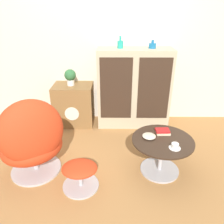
{
  "coord_description": "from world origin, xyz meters",
  "views": [
    {
      "loc": [
        0.09,
        -1.79,
        1.67
      ],
      "look_at": [
        0.07,
        0.53,
        0.55
      ],
      "focal_mm": 35.0,
      "sensor_mm": 36.0,
      "label": 1
    }
  ],
  "objects_px": {
    "vase_leftmost": "(120,44)",
    "potted_plant": "(70,76)",
    "coffee_table": "(162,151)",
    "bowl": "(149,136)",
    "teacup": "(175,147)",
    "ottoman": "(80,172)",
    "vase_inner_left": "(152,45)",
    "tv_console": "(74,105)",
    "sideboard": "(134,88)",
    "book_stack": "(163,131)",
    "egg_chair": "(32,140)"
  },
  "relations": [
    {
      "from": "vase_leftmost",
      "to": "potted_plant",
      "type": "height_order",
      "value": "vase_leftmost"
    },
    {
      "from": "potted_plant",
      "to": "coffee_table",
      "type": "bearing_deg",
      "value": -44.18
    },
    {
      "from": "bowl",
      "to": "coffee_table",
      "type": "bearing_deg",
      "value": -15.89
    },
    {
      "from": "teacup",
      "to": "ottoman",
      "type": "bearing_deg",
      "value": -174.28
    },
    {
      "from": "vase_inner_left",
      "to": "teacup",
      "type": "height_order",
      "value": "vase_inner_left"
    },
    {
      "from": "coffee_table",
      "to": "vase_leftmost",
      "type": "distance_m",
      "value": 1.54
    },
    {
      "from": "tv_console",
      "to": "ottoman",
      "type": "bearing_deg",
      "value": -78.61
    },
    {
      "from": "teacup",
      "to": "coffee_table",
      "type": "bearing_deg",
      "value": 118.45
    },
    {
      "from": "tv_console",
      "to": "coffee_table",
      "type": "distance_m",
      "value": 1.6
    },
    {
      "from": "coffee_table",
      "to": "teacup",
      "type": "xyz_separation_m",
      "value": [
        0.09,
        -0.16,
        0.16
      ]
    },
    {
      "from": "coffee_table",
      "to": "bowl",
      "type": "xyz_separation_m",
      "value": [
        -0.14,
        0.04,
        0.16
      ]
    },
    {
      "from": "vase_leftmost",
      "to": "sideboard",
      "type": "bearing_deg",
      "value": -1.07
    },
    {
      "from": "sideboard",
      "to": "book_stack",
      "type": "height_order",
      "value": "sideboard"
    },
    {
      "from": "ottoman",
      "to": "coffee_table",
      "type": "bearing_deg",
      "value": 16.42
    },
    {
      "from": "tv_console",
      "to": "book_stack",
      "type": "distance_m",
      "value": 1.53
    },
    {
      "from": "teacup",
      "to": "sideboard",
      "type": "bearing_deg",
      "value": 103.65
    },
    {
      "from": "egg_chair",
      "to": "teacup",
      "type": "height_order",
      "value": "egg_chair"
    },
    {
      "from": "sideboard",
      "to": "teacup",
      "type": "xyz_separation_m",
      "value": [
        0.31,
        -1.29,
        -0.15
      ]
    },
    {
      "from": "sideboard",
      "to": "bowl",
      "type": "relative_size",
      "value": 8.0
    },
    {
      "from": "ottoman",
      "to": "book_stack",
      "type": "bearing_deg",
      "value": 23.47
    },
    {
      "from": "sideboard",
      "to": "vase_leftmost",
      "type": "bearing_deg",
      "value": 178.93
    },
    {
      "from": "vase_inner_left",
      "to": "book_stack",
      "type": "height_order",
      "value": "vase_inner_left"
    },
    {
      "from": "tv_console",
      "to": "bowl",
      "type": "xyz_separation_m",
      "value": [
        0.99,
        -1.08,
        0.12
      ]
    },
    {
      "from": "sideboard",
      "to": "egg_chair",
      "type": "distance_m",
      "value": 1.65
    },
    {
      "from": "vase_leftmost",
      "to": "teacup",
      "type": "xyz_separation_m",
      "value": [
        0.52,
        -1.29,
        -0.78
      ]
    },
    {
      "from": "vase_leftmost",
      "to": "vase_inner_left",
      "type": "bearing_deg",
      "value": 0.0
    },
    {
      "from": "book_stack",
      "to": "bowl",
      "type": "xyz_separation_m",
      "value": [
        -0.16,
        -0.09,
        -0.0
      ]
    },
    {
      "from": "teacup",
      "to": "book_stack",
      "type": "distance_m",
      "value": 0.29
    },
    {
      "from": "ottoman",
      "to": "bowl",
      "type": "distance_m",
      "value": 0.81
    },
    {
      "from": "egg_chair",
      "to": "tv_console",
      "type": "bearing_deg",
      "value": 78.95
    },
    {
      "from": "bowl",
      "to": "potted_plant",
      "type": "bearing_deg",
      "value": 133.13
    },
    {
      "from": "book_stack",
      "to": "sideboard",
      "type": "bearing_deg",
      "value": 103.94
    },
    {
      "from": "vase_inner_left",
      "to": "book_stack",
      "type": "bearing_deg",
      "value": -89.04
    },
    {
      "from": "vase_inner_left",
      "to": "ottoman",
      "type": "bearing_deg",
      "value": -121.82
    },
    {
      "from": "vase_leftmost",
      "to": "bowl",
      "type": "xyz_separation_m",
      "value": [
        0.29,
        -1.09,
        -0.79
      ]
    },
    {
      "from": "sideboard",
      "to": "vase_inner_left",
      "type": "distance_m",
      "value": 0.66
    },
    {
      "from": "sideboard",
      "to": "tv_console",
      "type": "relative_size",
      "value": 1.85
    },
    {
      "from": "potted_plant",
      "to": "ottoman",
      "type": "bearing_deg",
      "value": -77.69
    },
    {
      "from": "coffee_table",
      "to": "tv_console",
      "type": "bearing_deg",
      "value": 135.25
    },
    {
      "from": "book_stack",
      "to": "egg_chair",
      "type": "bearing_deg",
      "value": -172.37
    },
    {
      "from": "vase_leftmost",
      "to": "vase_inner_left",
      "type": "height_order",
      "value": "vase_leftmost"
    },
    {
      "from": "potted_plant",
      "to": "teacup",
      "type": "distance_m",
      "value": 1.82
    },
    {
      "from": "bowl",
      "to": "egg_chair",
      "type": "bearing_deg",
      "value": -175.46
    },
    {
      "from": "potted_plant",
      "to": "sideboard",
      "type": "bearing_deg",
      "value": 0.4
    },
    {
      "from": "ottoman",
      "to": "book_stack",
      "type": "relative_size",
      "value": 2.33
    },
    {
      "from": "sideboard",
      "to": "teacup",
      "type": "distance_m",
      "value": 1.33
    },
    {
      "from": "book_stack",
      "to": "coffee_table",
      "type": "bearing_deg",
      "value": -99.41
    },
    {
      "from": "vase_leftmost",
      "to": "teacup",
      "type": "relative_size",
      "value": 1.39
    },
    {
      "from": "tv_console",
      "to": "coffee_table",
      "type": "xyz_separation_m",
      "value": [
        1.13,
        -1.12,
        -0.04
      ]
    },
    {
      "from": "book_stack",
      "to": "vase_inner_left",
      "type": "bearing_deg",
      "value": 90.96
    }
  ]
}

